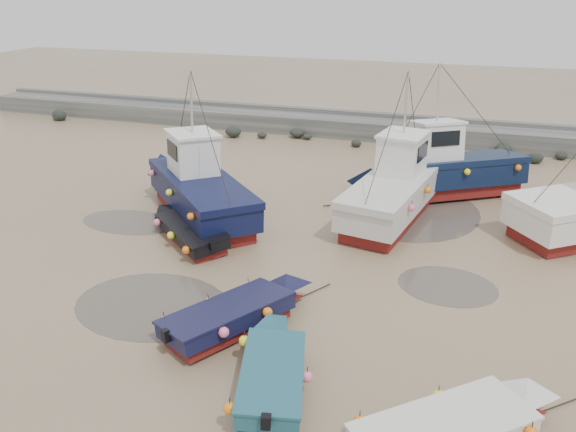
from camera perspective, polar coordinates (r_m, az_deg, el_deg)
name	(u,v)px	position (r m, az deg, el deg)	size (l,w,h in m)	color
ground	(258,310)	(18.08, -3.05, -9.55)	(120.00, 120.00, 0.00)	#92795A
seawall	(379,129)	(37.71, 9.18, 8.69)	(60.00, 4.92, 1.50)	slate
puddle_a	(152,304)	(18.86, -13.63, -8.72)	(5.14, 5.14, 0.01)	#4F473F
puddle_b	(447,286)	(20.13, 15.89, -6.83)	(3.37, 3.37, 0.01)	#4F473F
puddle_c	(130,222)	(25.24, -15.80, -0.58)	(4.42, 4.42, 0.01)	#4F473F
puddle_d	(407,210)	(26.17, 12.03, 0.64)	(6.43, 6.43, 0.01)	#4F473F
dinghy_1	(239,311)	(17.05, -5.02, -9.64)	(3.98, 5.76, 1.43)	maroon
dinghy_2	(272,368)	(14.82, -1.62, -15.16)	(2.50, 5.52, 1.43)	maroon
dinghy_3	(458,427)	(13.81, 16.87, -19.81)	(5.33, 4.82, 1.43)	maroon
dinghy_4	(189,227)	(22.79, -10.00, -1.14)	(5.22, 4.51, 1.43)	maroon
cabin_boat_0	(196,186)	(25.00, -9.35, 3.02)	(8.44, 8.38, 6.22)	maroon
cabin_boat_1	(397,187)	(25.04, 11.04, 2.95)	(4.06, 10.51, 6.22)	maroon
cabin_boat_2	(442,170)	(27.75, 15.40, 4.55)	(9.08, 6.33, 6.22)	maroon
person	(220,202)	(26.72, -6.91, 1.46)	(0.61, 0.40, 1.67)	#1A1C3C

